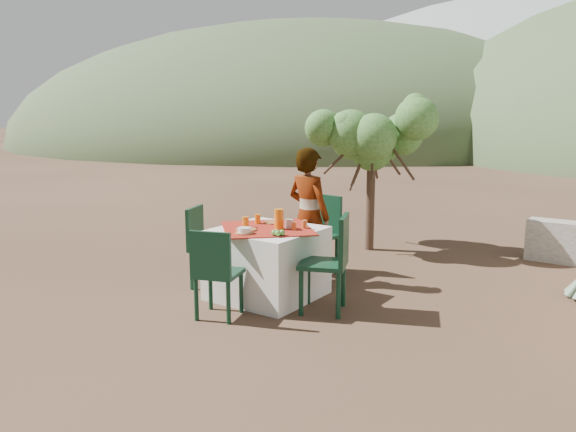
{
  "coord_description": "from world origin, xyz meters",
  "views": [
    {
      "loc": [
        3.86,
        -4.71,
        1.95
      ],
      "look_at": [
        0.34,
        0.4,
        0.83
      ],
      "focal_mm": 35.0,
      "sensor_mm": 36.0,
      "label": 1
    }
  ],
  "objects_px": {
    "chair_near": "(215,270)",
    "chair_left": "(205,243)",
    "table": "(267,262)",
    "shrub_tree": "(377,145)",
    "chair_far": "(321,230)",
    "juice_pitcher": "(279,219)",
    "chair_right": "(331,259)",
    "person": "(309,216)"
  },
  "relations": [
    {
      "from": "person",
      "to": "juice_pitcher",
      "type": "distance_m",
      "value": 0.7
    },
    {
      "from": "table",
      "to": "chair_left",
      "type": "bearing_deg",
      "value": -172.68
    },
    {
      "from": "chair_near",
      "to": "person",
      "type": "bearing_deg",
      "value": -110.7
    },
    {
      "from": "shrub_tree",
      "to": "chair_left",
      "type": "bearing_deg",
      "value": -106.78
    },
    {
      "from": "chair_far",
      "to": "person",
      "type": "bearing_deg",
      "value": -69.84
    },
    {
      "from": "chair_left",
      "to": "shrub_tree",
      "type": "height_order",
      "value": "shrub_tree"
    },
    {
      "from": "person",
      "to": "juice_pitcher",
      "type": "bearing_deg",
      "value": 104.53
    },
    {
      "from": "chair_near",
      "to": "shrub_tree",
      "type": "distance_m",
      "value": 3.63
    },
    {
      "from": "chair_far",
      "to": "chair_right",
      "type": "bearing_deg",
      "value": -45.66
    },
    {
      "from": "chair_far",
      "to": "chair_near",
      "type": "relative_size",
      "value": 1.1
    },
    {
      "from": "chair_near",
      "to": "chair_right",
      "type": "distance_m",
      "value": 1.15
    },
    {
      "from": "chair_near",
      "to": "shrub_tree",
      "type": "height_order",
      "value": "shrub_tree"
    },
    {
      "from": "person",
      "to": "shrub_tree",
      "type": "bearing_deg",
      "value": -79.05
    },
    {
      "from": "juice_pitcher",
      "to": "chair_near",
      "type": "bearing_deg",
      "value": -99.08
    },
    {
      "from": "chair_left",
      "to": "shrub_tree",
      "type": "relative_size",
      "value": 0.47
    },
    {
      "from": "table",
      "to": "person",
      "type": "height_order",
      "value": "person"
    },
    {
      "from": "chair_far",
      "to": "chair_left",
      "type": "distance_m",
      "value": 1.46
    },
    {
      "from": "table",
      "to": "chair_left",
      "type": "height_order",
      "value": "chair_left"
    },
    {
      "from": "table",
      "to": "chair_near",
      "type": "distance_m",
      "value": 0.85
    },
    {
      "from": "table",
      "to": "chair_near",
      "type": "height_order",
      "value": "chair_near"
    },
    {
      "from": "table",
      "to": "chair_right",
      "type": "distance_m",
      "value": 0.83
    },
    {
      "from": "chair_near",
      "to": "table",
      "type": "bearing_deg",
      "value": -107.5
    },
    {
      "from": "chair_left",
      "to": "shrub_tree",
      "type": "xyz_separation_m",
      "value": [
        0.83,
        2.74,
        1.02
      ]
    },
    {
      "from": "table",
      "to": "shrub_tree",
      "type": "relative_size",
      "value": 0.67
    },
    {
      "from": "chair_far",
      "to": "person",
      "type": "height_order",
      "value": "person"
    },
    {
      "from": "person",
      "to": "chair_far",
      "type": "bearing_deg",
      "value": -69.65
    },
    {
      "from": "chair_right",
      "to": "chair_near",
      "type": "bearing_deg",
      "value": -66.45
    },
    {
      "from": "table",
      "to": "juice_pitcher",
      "type": "bearing_deg",
      "value": 5.0
    },
    {
      "from": "chair_left",
      "to": "juice_pitcher",
      "type": "height_order",
      "value": "juice_pitcher"
    },
    {
      "from": "person",
      "to": "chair_near",
      "type": "bearing_deg",
      "value": 96.37
    },
    {
      "from": "chair_right",
      "to": "chair_far",
      "type": "bearing_deg",
      "value": -165.99
    },
    {
      "from": "chair_far",
      "to": "chair_right",
      "type": "height_order",
      "value": "chair_right"
    },
    {
      "from": "chair_right",
      "to": "shrub_tree",
      "type": "xyz_separation_m",
      "value": [
        -0.81,
        2.67,
        0.98
      ]
    },
    {
      "from": "chair_near",
      "to": "person",
      "type": "distance_m",
      "value": 1.58
    },
    {
      "from": "chair_near",
      "to": "chair_left",
      "type": "height_order",
      "value": "chair_left"
    },
    {
      "from": "chair_left",
      "to": "juice_pitcher",
      "type": "bearing_deg",
      "value": -103.36
    },
    {
      "from": "chair_left",
      "to": "person",
      "type": "bearing_deg",
      "value": -68.18
    },
    {
      "from": "table",
      "to": "shrub_tree",
      "type": "height_order",
      "value": "shrub_tree"
    },
    {
      "from": "shrub_tree",
      "to": "juice_pitcher",
      "type": "relative_size",
      "value": 9.01
    },
    {
      "from": "chair_far",
      "to": "chair_right",
      "type": "distance_m",
      "value": 1.41
    },
    {
      "from": "chair_far",
      "to": "person",
      "type": "xyz_separation_m",
      "value": [
        0.08,
        -0.41,
        0.25
      ]
    },
    {
      "from": "table",
      "to": "chair_right",
      "type": "bearing_deg",
      "value": -2.29
    }
  ]
}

